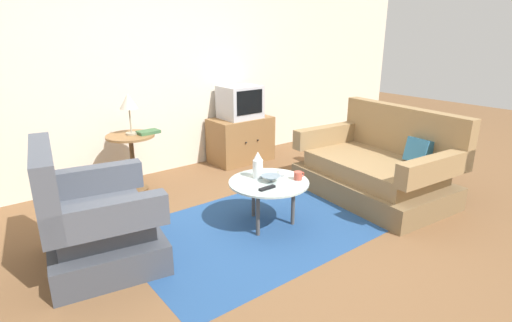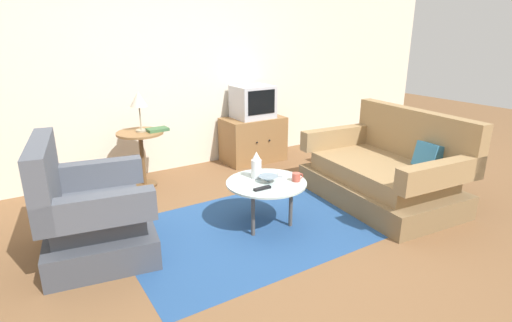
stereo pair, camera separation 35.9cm
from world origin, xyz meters
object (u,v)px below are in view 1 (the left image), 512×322
object	(u,v)px
couch	(378,169)
coffee_table	(269,185)
tv_stand	(241,140)
tv_remote_silver	(281,173)
book	(148,132)
vase	(258,165)
bowl	(271,178)
side_table	(132,151)
table_lamp	(129,103)
tv_remote_dark	(267,188)
armchair	(94,223)
mug	(298,176)
television	(240,102)

from	to	relation	value
couch	coffee_table	xyz separation A→B (m)	(-1.39, 0.18, 0.09)
tv_stand	coffee_table	bearing A→B (deg)	-118.55
tv_remote_silver	book	bearing A→B (deg)	-113.95
vase	bowl	world-z (taller)	vase
bowl	book	world-z (taller)	book
side_table	book	world-z (taller)	book
bowl	book	distance (m)	1.62
tv_stand	table_lamp	distance (m)	1.70
vase	couch	bearing A→B (deg)	-12.53
tv_remote_dark	side_table	bearing A→B (deg)	-72.82
table_lamp	armchair	bearing A→B (deg)	-123.58
table_lamp	vase	size ratio (longest dim) A/B	1.77
side_table	book	size ratio (longest dim) A/B	2.71
vase	tv_remote_dark	xyz separation A→B (m)	(-0.11, -0.27, -0.11)
coffee_table	tv_remote_dark	distance (m)	0.19
table_lamp	mug	world-z (taller)	table_lamp
bowl	tv_stand	bearing A→B (deg)	61.99
tv_remote_dark	tv_remote_silver	bearing A→B (deg)	-148.64
tv_remote_silver	vase	bearing A→B (deg)	-63.38
table_lamp	tv_remote_silver	world-z (taller)	table_lamp
tv_stand	table_lamp	world-z (taller)	table_lamp
bowl	coffee_table	bearing A→B (deg)	143.25
armchair	couch	distance (m)	2.89
television	armchair	bearing A→B (deg)	-150.24
armchair	tv_remote_silver	bearing A→B (deg)	90.53
side_table	vase	size ratio (longest dim) A/B	2.56
table_lamp	bowl	distance (m)	1.81
table_lamp	tv_remote_dark	xyz separation A→B (m)	(0.49, -1.73, -0.55)
side_table	mug	size ratio (longest dim) A/B	5.52
couch	side_table	bearing A→B (deg)	54.49
vase	mug	world-z (taller)	vase
mug	tv_remote_dark	distance (m)	0.37
tv_remote_silver	tv_stand	bearing A→B (deg)	-162.74
bowl	tv_remote_dark	world-z (taller)	bowl
tv_stand	tv_remote_silver	xyz separation A→B (m)	(-0.71, -1.63, 0.14)
vase	book	size ratio (longest dim) A/B	1.06
side_table	tv_remote_dark	size ratio (longest dim) A/B	4.07
coffee_table	tv_stand	bearing A→B (deg)	61.45
table_lamp	bowl	world-z (taller)	table_lamp
mug	vase	bearing A→B (deg)	134.71
armchair	book	bearing A→B (deg)	149.76
side_table	coffee_table	bearing A→B (deg)	-67.80
side_table	tv_stand	distance (m)	1.59
armchair	side_table	bearing A→B (deg)	156.84
television	mug	world-z (taller)	television
couch	coffee_table	size ratio (longest dim) A/B	2.27
table_lamp	book	distance (m)	0.37
side_table	tv_remote_silver	size ratio (longest dim) A/B	4.21
coffee_table	side_table	size ratio (longest dim) A/B	1.13
coffee_table	side_table	bearing A→B (deg)	112.20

